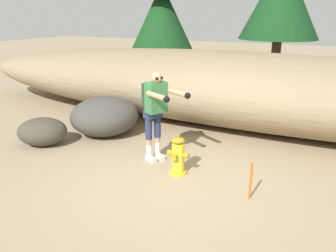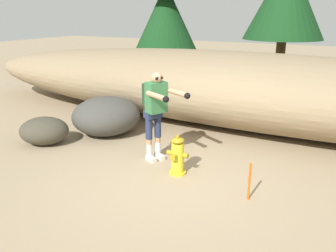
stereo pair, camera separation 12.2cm
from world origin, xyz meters
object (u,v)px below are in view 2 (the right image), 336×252
(utility_worker, at_px, (156,106))
(boulder_mid, at_px, (44,131))
(fire_hydrant, at_px, (178,156))
(survey_stake, at_px, (249,182))
(boulder_large, at_px, (106,116))

(utility_worker, height_order, boulder_mid, utility_worker)
(fire_hydrant, bearing_deg, utility_worker, 152.33)
(boulder_mid, bearing_deg, survey_stake, -3.00)
(boulder_mid, bearing_deg, boulder_large, 54.73)
(boulder_mid, xyz_separation_m, survey_stake, (4.58, -0.24, 0.00))
(fire_hydrant, bearing_deg, survey_stake, -11.77)
(fire_hydrant, bearing_deg, boulder_large, 155.54)
(utility_worker, distance_m, boulder_large, 2.05)
(utility_worker, bearing_deg, survey_stake, 10.25)
(fire_hydrant, xyz_separation_m, survey_stake, (1.36, -0.28, -0.03))
(fire_hydrant, relative_size, survey_stake, 1.21)
(utility_worker, relative_size, boulder_mid, 1.65)
(boulder_mid, bearing_deg, fire_hydrant, 0.79)
(utility_worker, xyz_separation_m, boulder_large, (-1.79, 0.77, -0.65))
(utility_worker, relative_size, survey_stake, 2.87)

